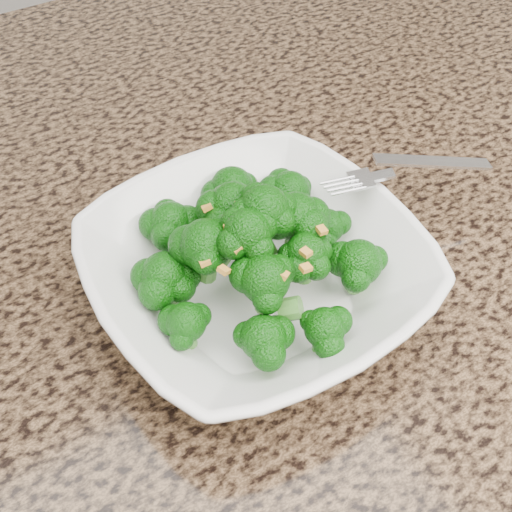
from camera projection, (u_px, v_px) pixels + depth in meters
cabinet at (203, 492)px, 0.88m from camera, size 1.55×0.95×0.87m
granite_counter at (171, 283)px, 0.55m from camera, size 1.64×1.04×0.03m
bowl at (256, 273)px, 0.50m from camera, size 0.26×0.26×0.06m
broccoli_pile at (256, 212)px, 0.45m from camera, size 0.22×0.22×0.07m
garlic_topping at (256, 172)px, 0.42m from camera, size 0.13×0.13×0.01m
fork at (384, 174)px, 0.52m from camera, size 0.18×0.09×0.01m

